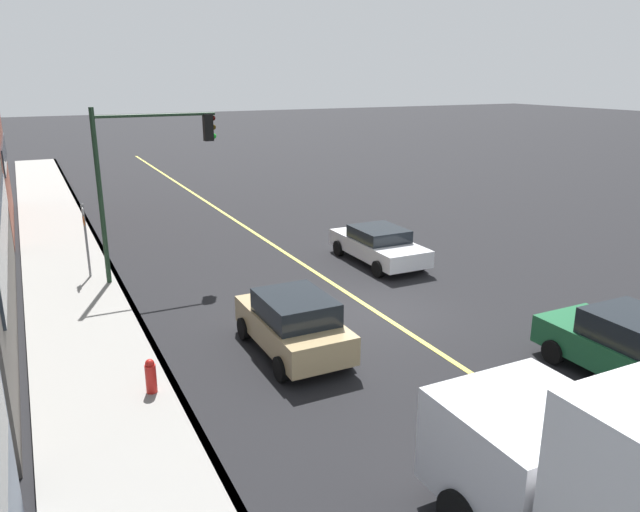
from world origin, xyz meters
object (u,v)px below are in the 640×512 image
car_green (636,349)px  traffic_light_mast (145,164)px  car_white (379,245)px  car_tan (293,323)px  fire_hydrant (151,379)px  street_sign_post (86,236)px

car_green → traffic_light_mast: 15.20m
car_white → car_green: size_ratio=1.00×
car_tan → traffic_light_mast: size_ratio=0.67×
car_green → traffic_light_mast: traffic_light_mast is taller
car_white → traffic_light_mast: size_ratio=0.76×
car_tan → fire_hydrant: size_ratio=4.16×
car_tan → street_sign_post: bearing=25.9°
car_tan → traffic_light_mast: bearing=15.4°
car_green → fire_hydrant: car_green is taller
car_green → fire_hydrant: size_ratio=4.77×
car_green → fire_hydrant: bearing=67.8°
car_green → car_tan: bearing=53.0°
street_sign_post → car_tan: bearing=-154.1°
traffic_light_mast → street_sign_post: bearing=65.2°
car_green → fire_hydrant: (4.14, 10.15, -0.35)m
car_white → fire_hydrant: (-6.36, 9.72, -0.24)m
fire_hydrant → traffic_light_mast: bearing=-11.9°
car_green → traffic_light_mast: (12.21, 8.46, 3.21)m
car_white → car_green: car_green is taller
street_sign_post → traffic_light_mast: bearing=-114.8°
street_sign_post → fire_hydrant: bearing=-178.1°
car_white → street_sign_post: (2.62, 10.02, 0.89)m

